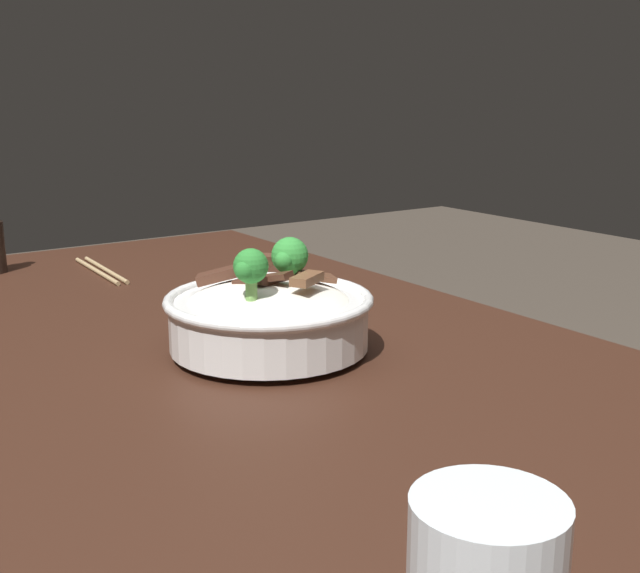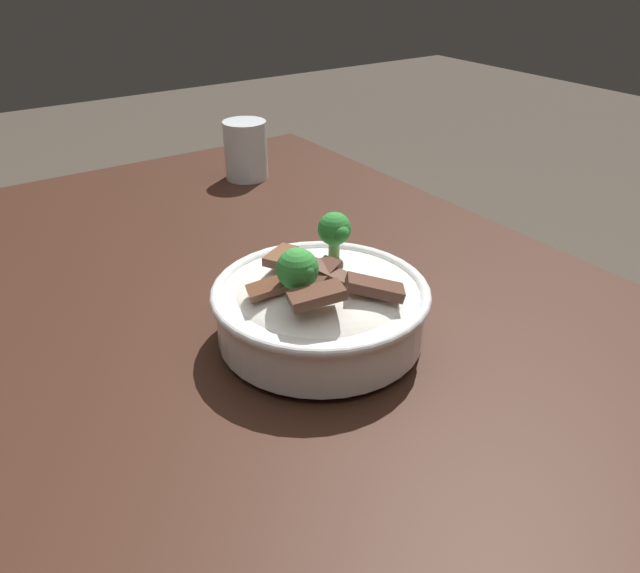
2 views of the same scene
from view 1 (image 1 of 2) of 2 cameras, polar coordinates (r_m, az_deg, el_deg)
The scene contains 3 objects.
dining_table at distance 1.00m, azimuth -5.27°, elevation -11.97°, with size 1.48×0.78×0.83m.
rice_bowl at distance 0.93m, azimuth -3.58°, elevation -1.88°, with size 0.24×0.24×0.13m.
chopsticks_pair at distance 1.40m, azimuth -15.08°, elevation 1.10°, with size 0.21×0.03×0.01m.
Camera 1 is at (-0.79, 0.43, 1.13)m, focal length 45.70 mm.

